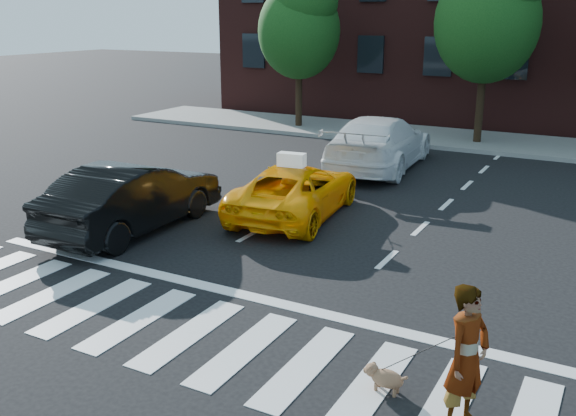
{
  "coord_description": "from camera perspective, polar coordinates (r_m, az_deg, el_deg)",
  "views": [
    {
      "loc": [
        5.58,
        -7.06,
        4.73
      ],
      "look_at": [
        -0.12,
        3.41,
        1.1
      ],
      "focal_mm": 40.0,
      "sensor_mm": 36.0,
      "label": 1
    }
  ],
  "objects": [
    {
      "name": "sidewalk_far",
      "position": [
        25.61,
        15.57,
        5.85
      ],
      "size": [
        30.0,
        4.0,
        0.15
      ],
      "primitive_type": "cube",
      "color": "slate",
      "rests_on": "ground"
    },
    {
      "name": "tree_left",
      "position": [
        27.13,
        1.06,
        16.32
      ],
      "size": [
        3.39,
        3.38,
        6.5
      ],
      "color": "black",
      "rests_on": "ground"
    },
    {
      "name": "white_suv",
      "position": [
        20.47,
        8.12,
        5.79
      ],
      "size": [
        2.81,
        5.91,
        1.66
      ],
      "primitive_type": "imported",
      "rotation": [
        0.0,
        0.0,
        3.23
      ],
      "color": "white",
      "rests_on": "ground"
    },
    {
      "name": "dog",
      "position": [
        8.7,
        8.51,
        -14.63
      ],
      "size": [
        0.62,
        0.25,
        0.35
      ],
      "rotation": [
        0.0,
        0.0,
        -0.03
      ],
      "color": "brown",
      "rests_on": "ground"
    },
    {
      "name": "tree_mid",
      "position": [
        24.58,
        17.45,
        16.48
      ],
      "size": [
        3.69,
        3.69,
        7.1
      ],
      "color": "black",
      "rests_on": "ground"
    },
    {
      "name": "taxi_sign",
      "position": [
        15.12,
        0.32,
        4.31
      ],
      "size": [
        0.68,
        0.36,
        0.32
      ],
      "primitive_type": "cube",
      "rotation": [
        0.0,
        0.0,
        3.26
      ],
      "color": "white",
      "rests_on": "taxi"
    },
    {
      "name": "ground",
      "position": [
        10.17,
        -8.79,
        -11.0
      ],
      "size": [
        120.0,
        120.0,
        0.0
      ],
      "primitive_type": "plane",
      "color": "black",
      "rests_on": "ground"
    },
    {
      "name": "stop_line",
      "position": [
        11.33,
        -3.88,
        -7.74
      ],
      "size": [
        12.0,
        0.3,
        0.01
      ],
      "primitive_type": "cube",
      "color": "silver",
      "rests_on": "ground"
    },
    {
      "name": "woman",
      "position": [
        7.91,
        15.62,
        -12.71
      ],
      "size": [
        0.64,
        0.77,
        1.8
      ],
      "primitive_type": "imported",
      "rotation": [
        0.0,
        0.0,
        1.2
      ],
      "color": "#999999",
      "rests_on": "ground"
    },
    {
      "name": "black_sedan",
      "position": [
        14.82,
        -13.6,
        0.97
      ],
      "size": [
        1.75,
        4.75,
        1.55
      ],
      "primitive_type": "imported",
      "rotation": [
        0.0,
        0.0,
        3.16
      ],
      "color": "black",
      "rests_on": "ground"
    },
    {
      "name": "taxi",
      "position": [
        15.48,
        0.67,
        1.59
      ],
      "size": [
        2.63,
        4.77,
        1.27
      ],
      "primitive_type": "imported",
      "rotation": [
        0.0,
        0.0,
        3.26
      ],
      "color": "#FFA105",
      "rests_on": "ground"
    },
    {
      "name": "crosswalk",
      "position": [
        10.16,
        -8.79,
        -10.97
      ],
      "size": [
        13.0,
        2.4,
        0.01
      ],
      "primitive_type": "cube",
      "color": "silver",
      "rests_on": "ground"
    }
  ]
}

